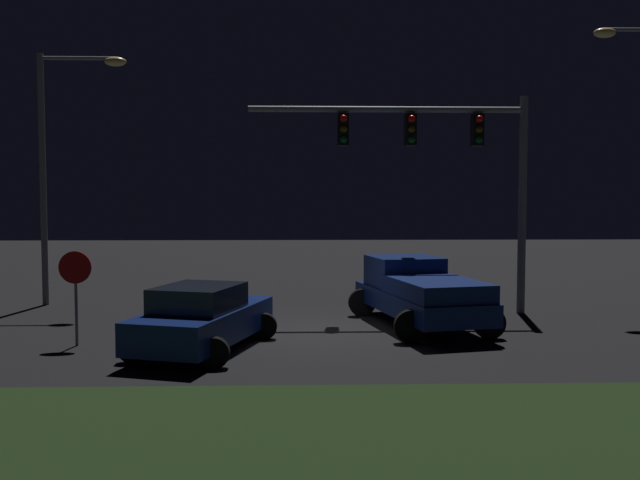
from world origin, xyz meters
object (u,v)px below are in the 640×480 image
(car_sedan, at_px, (202,318))
(traffic_signal_gantry, at_px, (442,150))
(pickup_truck, at_px, (418,289))
(street_lamp_left, at_px, (60,147))
(stop_sign, at_px, (75,280))

(car_sedan, bearing_deg, traffic_signal_gantry, -36.40)
(pickup_truck, distance_m, street_lamp_left, 12.32)
(car_sedan, bearing_deg, stop_sign, 95.98)
(car_sedan, distance_m, stop_sign, 3.19)
(traffic_signal_gantry, height_order, street_lamp_left, street_lamp_left)
(street_lamp_left, bearing_deg, traffic_signal_gantry, -9.65)
(pickup_truck, bearing_deg, stop_sign, 93.50)
(traffic_signal_gantry, relative_size, street_lamp_left, 1.03)
(pickup_truck, xyz_separation_m, street_lamp_left, (-10.92, 3.93, 4.13))
(stop_sign, bearing_deg, traffic_signal_gantry, 24.20)
(car_sedan, bearing_deg, pickup_truck, -44.76)
(car_sedan, relative_size, stop_sign, 2.12)
(street_lamp_left, relative_size, stop_sign, 3.63)
(stop_sign, bearing_deg, car_sedan, -10.77)
(street_lamp_left, height_order, stop_sign, street_lamp_left)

